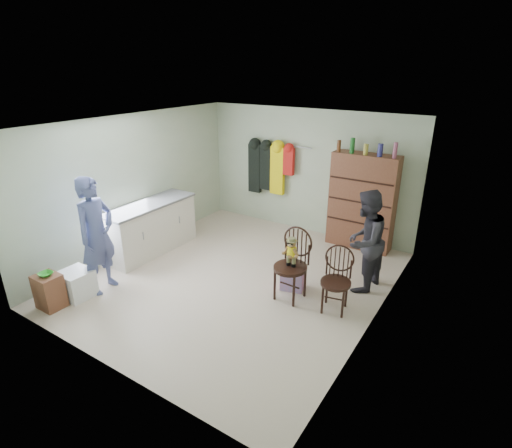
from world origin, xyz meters
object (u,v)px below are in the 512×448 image
Objects in this scene: chair_far at (337,277)px; dresser at (362,201)px; counter at (151,227)px; chair_front at (293,259)px.

chair_far is 2.32m from dresser.
chair_far is at bearing -78.85° from dresser.
chair_far is 0.46× the size of dresser.
counter is 3.64m from chair_far.
chair_front is at bearing -0.03° from counter.
chair_far is at bearing 0.93° from counter.
chair_front is at bearing -95.78° from dresser.
dresser is (0.23, 2.30, 0.27)m from chair_front.
dresser is (3.20, 2.30, 0.44)m from counter.
dresser reaches higher than chair_far.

